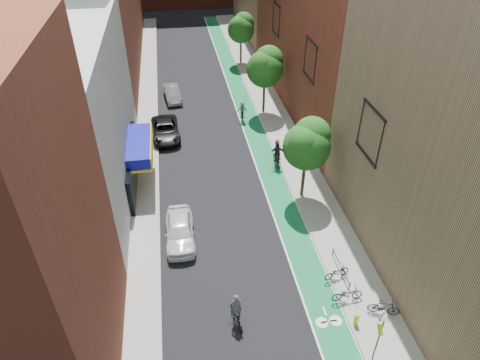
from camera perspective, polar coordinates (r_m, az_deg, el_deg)
name	(u,v)px	position (r m, az deg, el deg)	size (l,w,h in m)	color
ground	(253,316)	(24.77, 1.80, -17.73)	(160.00, 160.00, 0.00)	black
bike_lane	(244,105)	(45.58, 0.60, 9.97)	(2.00, 68.00, 0.01)	#126639
sidewalk_left	(148,111)	(45.08, -12.19, 8.93)	(2.00, 68.00, 0.15)	gray
sidewalk_right	(268,103)	(46.00, 3.72, 10.25)	(3.00, 68.00, 0.15)	gray
building_left_white	(63,117)	(32.57, -22.56, 7.71)	(8.00, 20.00, 12.00)	silver
tree_near	(308,143)	(30.08, 8.99, 4.89)	(3.40, 3.36, 6.42)	#332619
tree_mid	(265,66)	(42.15, 3.40, 14.93)	(3.55, 3.53, 6.74)	#332619
tree_far	(241,27)	(55.31, 0.15, 19.70)	(3.30, 3.25, 6.21)	#332619
sign_pole	(378,338)	(22.76, 17.96, -19.43)	(0.13, 0.71, 3.00)	#194C26
parked_car_white	(180,230)	(28.53, -8.03, -6.68)	(1.88, 4.67, 1.59)	silver
parked_car_black	(165,130)	(39.91, -9.92, 6.58)	(2.44, 5.30, 1.47)	black
parked_car_silver	(172,93)	(47.04, -9.01, 11.34)	(1.52, 4.36, 1.44)	#909398
cyclist_lead	(236,314)	(23.98, -0.51, -17.39)	(0.97, 1.92, 2.15)	black
cyclist_lane_near	(276,153)	(35.60, 4.82, 3.59)	(0.94, 1.70, 2.23)	black
cyclist_lane_mid	(277,158)	(35.21, 5.01, 3.00)	(1.18, 1.79, 2.24)	black
cyclist_lane_far	(242,113)	(42.10, 0.31, 8.97)	(1.13, 1.91, 2.00)	black
parked_bike_near	(347,294)	(25.63, 14.10, -14.53)	(0.63, 1.81, 0.95)	black
parked_bike_mid	(384,307)	(25.52, 18.65, -15.81)	(0.49, 1.73, 1.04)	black
parked_bike_far	(337,272)	(26.64, 12.79, -11.89)	(0.58, 1.67, 0.88)	black
fire_hydrant	(356,319)	(24.76, 15.24, -17.46)	(0.27, 0.27, 0.77)	gold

